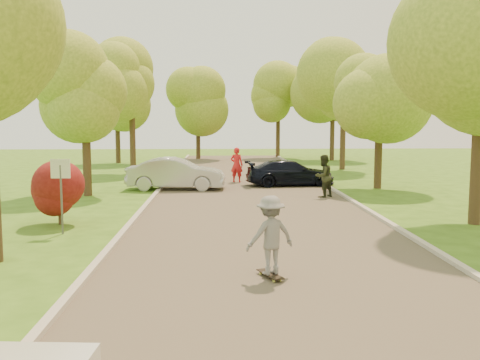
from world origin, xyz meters
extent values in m
plane|color=#386117|center=(0.00, 0.00, 0.00)|extent=(100.00, 100.00, 0.00)
cube|color=#4C4438|center=(0.00, 8.00, 0.01)|extent=(8.00, 60.00, 0.01)
cube|color=#B2AD9E|center=(-4.05, 8.00, 0.06)|extent=(0.18, 60.00, 0.12)
cube|color=#B2AD9E|center=(4.05, 8.00, 0.06)|extent=(0.18, 60.00, 0.12)
cylinder|color=#59595E|center=(-5.80, 4.00, 1.00)|extent=(0.06, 0.06, 2.00)
cube|color=white|center=(-5.80, 4.00, 1.90)|extent=(0.55, 0.04, 0.55)
cylinder|color=#382619|center=(-6.30, 5.50, 0.35)|extent=(0.12, 0.12, 0.70)
sphere|color=#590F0F|center=(-6.30, 5.50, 1.10)|extent=(1.70, 1.70, 1.70)
sphere|color=#5D7B21|center=(-5.81, 1.00, 5.67)|extent=(3.45, 3.45, 3.45)
cylinder|color=#382619|center=(-7.00, 12.00, 1.57)|extent=(0.36, 0.36, 3.15)
sphere|color=#5D7B21|center=(-7.00, 12.00, 4.41)|extent=(4.20, 4.20, 4.20)
sphere|color=#5D7B21|center=(-6.37, 12.00, 5.04)|extent=(3.15, 3.15, 3.15)
cylinder|color=#382619|center=(-6.60, 22.00, 1.91)|extent=(0.36, 0.36, 3.83)
sphere|color=#5D7B21|center=(-6.60, 22.00, 5.27)|extent=(4.80, 4.80, 4.80)
sphere|color=#5D7B21|center=(-5.88, 22.00, 5.99)|extent=(3.60, 3.60, 3.60)
cylinder|color=#382619|center=(6.80, 5.00, 1.91)|extent=(0.36, 0.36, 3.83)
cylinder|color=#382619|center=(6.40, 14.00, 1.69)|extent=(0.36, 0.36, 3.38)
sphere|color=#5D7B21|center=(6.40, 14.00, 4.70)|extent=(4.40, 4.40, 4.40)
sphere|color=#5D7B21|center=(7.06, 14.00, 5.36)|extent=(3.30, 3.30, 3.30)
cylinder|color=#382619|center=(7.00, 24.00, 2.02)|extent=(0.36, 0.36, 4.05)
sphere|color=#5D7B21|center=(7.00, 24.00, 5.61)|extent=(5.20, 5.20, 5.20)
sphere|color=#5D7B21|center=(7.78, 24.00, 6.39)|extent=(3.90, 3.90, 3.90)
cylinder|color=#382619|center=(-9.00, 30.00, 1.80)|extent=(0.36, 0.36, 3.60)
sphere|color=#5D7B21|center=(-9.00, 30.00, 5.10)|extent=(5.00, 5.00, 5.00)
sphere|color=#5D7B21|center=(-8.25, 30.00, 5.85)|extent=(3.75, 3.75, 3.75)
cylinder|color=#382619|center=(8.00, 32.00, 1.91)|extent=(0.36, 0.36, 3.83)
sphere|color=#5D7B21|center=(8.00, 32.00, 5.33)|extent=(5.00, 5.00, 5.00)
sphere|color=#5D7B21|center=(8.75, 32.00, 6.08)|extent=(3.75, 3.75, 3.75)
cylinder|color=#382619|center=(-3.00, 34.00, 1.69)|extent=(0.36, 0.36, 3.38)
sphere|color=#5D7B21|center=(-3.00, 34.00, 4.81)|extent=(4.80, 4.80, 4.80)
sphere|color=#5D7B21|center=(-2.28, 34.00, 5.53)|extent=(3.60, 3.60, 3.60)
cylinder|color=#382619|center=(4.00, 36.00, 1.80)|extent=(0.36, 0.36, 3.60)
sphere|color=#5D7B21|center=(4.00, 36.00, 5.10)|extent=(5.00, 5.00, 5.00)
sphere|color=#5D7B21|center=(4.75, 36.00, 5.85)|extent=(3.75, 3.75, 3.75)
imported|color=#ABACB0|center=(-3.30, 13.88, 0.76)|extent=(4.68, 1.89, 1.51)
imported|color=black|center=(2.30, 15.18, 0.64)|extent=(4.59, 2.25, 1.29)
cube|color=black|center=(-0.23, -0.60, 0.10)|extent=(0.53, 0.86, 0.02)
cylinder|color=#BFCC4C|center=(-0.27, -0.29, 0.04)|extent=(0.05, 0.07, 0.07)
cylinder|color=#BFCC4C|center=(-0.41, -0.35, 0.04)|extent=(0.05, 0.07, 0.07)
cylinder|color=#BFCC4C|center=(-0.04, -0.84, 0.04)|extent=(0.05, 0.07, 0.07)
cylinder|color=#BFCC4C|center=(-0.18, -0.90, 0.04)|extent=(0.05, 0.07, 0.07)
imported|color=slate|center=(-0.23, -0.60, 0.92)|extent=(1.21, 0.96, 1.63)
imported|color=red|center=(-0.33, 16.73, 0.93)|extent=(0.79, 0.65, 1.86)
imported|color=#282E1B|center=(3.16, 11.04, 0.91)|extent=(1.12, 1.08, 1.82)
camera|label=1|loc=(-1.29, -11.36, 3.28)|focal=40.00mm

